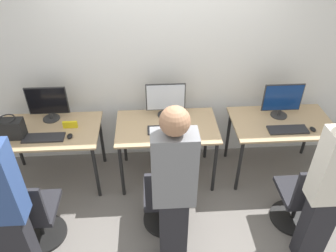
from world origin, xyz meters
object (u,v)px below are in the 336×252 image
(mouse_center, at_px, (192,129))
(office_chair_center, at_px, (166,201))
(person_center, at_px, (174,187))
(keyboard_center, at_px, (167,130))
(monitor_right, at_px, (282,100))
(handbag, at_px, (9,129))
(person_left, at_px, (0,203))
(monitor_left, at_px, (48,103))
(mouse_right, at_px, (313,129))
(keyboard_left, at_px, (44,138))
(person_right, at_px, (333,185))
(mouse_left, at_px, (70,136))
(office_chair_right, at_px, (302,200))
(keyboard_right, at_px, (288,130))
(monitor_center, at_px, (166,99))
(office_chair_left, at_px, (34,217))

(mouse_center, height_order, office_chair_center, office_chair_center)
(office_chair_center, relative_size, person_center, 0.51)
(keyboard_center, distance_m, monitor_right, 1.37)
(office_chair_center, xyz_separation_m, handbag, (-1.62, 0.65, 0.51))
(mouse_center, bearing_deg, office_chair_center, -116.80)
(person_left, xyz_separation_m, mouse_center, (1.63, 1.15, -0.21))
(monitor_left, height_order, person_left, person_left)
(monitor_right, bearing_deg, mouse_right, -48.47)
(monitor_left, relative_size, mouse_right, 5.06)
(keyboard_left, height_order, keyboard_center, same)
(monitor_left, distance_m, person_right, 2.99)
(keyboard_left, height_order, handbag, handbag)
(mouse_left, relative_size, mouse_center, 1.00)
(monitor_left, height_order, handbag, monitor_left)
(monitor_right, bearing_deg, office_chair_right, -90.43)
(monitor_left, relative_size, person_center, 0.27)
(keyboard_right, height_order, office_chair_right, office_chair_right)
(mouse_center, height_order, monitor_right, monitor_right)
(handbag, bearing_deg, office_chair_center, -21.88)
(monitor_left, xyz_separation_m, mouse_center, (1.61, -0.31, -0.20))
(keyboard_left, relative_size, person_left, 0.25)
(keyboard_left, distance_m, mouse_left, 0.28)
(monitor_center, xyz_separation_m, office_chair_right, (1.33, -1.05, -0.61))
(keyboard_left, bearing_deg, handbag, 172.73)
(handbag, bearing_deg, office_chair_right, -13.52)
(keyboard_center, bearing_deg, person_center, -90.48)
(keyboard_left, relative_size, mouse_left, 4.88)
(office_chair_center, height_order, person_center, person_center)
(office_chair_center, relative_size, office_chair_right, 1.00)
(office_chair_left, relative_size, mouse_center, 9.83)
(mouse_left, relative_size, person_center, 0.05)
(mouse_left, height_order, mouse_right, same)
(mouse_left, relative_size, keyboard_center, 0.20)
(keyboard_center, height_order, handbag, handbag)
(person_left, bearing_deg, monitor_right, 26.96)
(keyboard_center, relative_size, person_right, 0.25)
(office_chair_left, height_order, person_right, person_right)
(monitor_center, xyz_separation_m, keyboard_center, (0.00, -0.31, -0.20))
(person_left, distance_m, office_chair_right, 2.78)
(keyboard_center, bearing_deg, keyboard_left, -177.32)
(monitor_right, bearing_deg, keyboard_right, -90.00)
(person_left, bearing_deg, keyboard_center, 40.41)
(office_chair_center, bearing_deg, keyboard_left, 154.56)
(monitor_left, relative_size, office_chair_right, 0.52)
(office_chair_center, bearing_deg, person_center, -82.24)
(office_chair_left, bearing_deg, handbag, 114.07)
(mouse_center, bearing_deg, keyboard_right, -4.30)
(office_chair_left, relative_size, handbag, 2.95)
(office_chair_center, bearing_deg, person_right, -17.95)
(person_center, relative_size, keyboard_right, 3.91)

